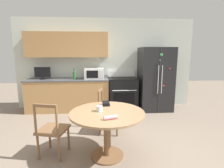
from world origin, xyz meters
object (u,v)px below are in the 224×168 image
Objects in this scene: candle_glass at (99,109)px; microwave at (94,73)px; refrigerator at (155,79)px; counter_bottle at (74,75)px; wallet at (106,104)px; dining_chair_far at (108,112)px; dining_chair_left at (52,130)px; countertop_tv at (43,73)px; oven_range at (123,93)px.

microwave is at bearing 93.11° from candle_glass.
counter_bottle is (-2.27, 0.04, 0.13)m from refrigerator.
wallet is at bearing -83.24° from microwave.
microwave is at bearing 176.43° from refrigerator.
microwave reaches higher than counter_bottle.
microwave is 0.59× the size of dining_chair_far.
counter_bottle is 2.29m from dining_chair_left.
microwave is 2.07m from wallet.
oven_range is at bearing -1.11° from countertop_tv.
counter_bottle reaches higher than dining_chair_left.
wallet is at bearing 30.37° from dining_chair_left.
microwave reaches higher than candle_glass.
candle_glass is 0.32m from wallet.
dining_chair_far is 0.91m from candle_glass.
candle_glass is (-1.60, -2.22, -0.11)m from refrigerator.
refrigerator reaches higher than countertop_tv.
microwave reaches higher than dining_chair_far.
microwave is 1.25× the size of countertop_tv.
oven_range is at bearing 74.21° from wallet.
dining_chair_far is (-0.49, -1.46, -0.03)m from oven_range.
dining_chair_far reaches higher than wallet.
countertop_tv reaches higher than dining_chair_far.
countertop_tv is (-1.41, -0.01, 0.04)m from microwave.
dining_chair_left is at bearing 176.51° from candle_glass.
wallet is (-1.49, -1.93, -0.12)m from refrigerator.
countertop_tv is 0.47× the size of dining_chair_left.
oven_range reaches higher than dining_chair_left.
refrigerator reaches higher than microwave.
oven_range reaches higher than wallet.
counter_bottle is 3.15× the size of candle_glass.
dining_chair_far is 1.21m from dining_chair_left.
wallet is (1.66, -2.03, -0.32)m from countertop_tv.
countertop_tv is 2.38m from dining_chair_far.
microwave reaches higher than dining_chair_left.
countertop_tv is 2.81m from candle_glass.
counter_bottle is (0.87, -0.06, -0.07)m from countertop_tv.
refrigerator is 19.16× the size of candle_glass.
oven_range is (-0.93, 0.06, -0.42)m from refrigerator.
counter_bottle is at bearing -4.16° from countertop_tv.
refrigerator is at bearing -1.85° from countertop_tv.
refrigerator is 1.02m from oven_range.
oven_range is 2.09m from wallet.
dining_chair_left is at bearing -122.41° from oven_range.
candle_glass is at bearing -56.44° from countertop_tv.
dining_chair_left is at bearing -105.10° from microwave.
dining_chair_left is (-1.42, -2.24, -0.03)m from oven_range.
countertop_tv is 0.88m from counter_bottle.
microwave is 2.35m from candle_glass.
microwave is (-1.73, 0.11, 0.16)m from refrigerator.
dining_chair_left reaches higher than wallet.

